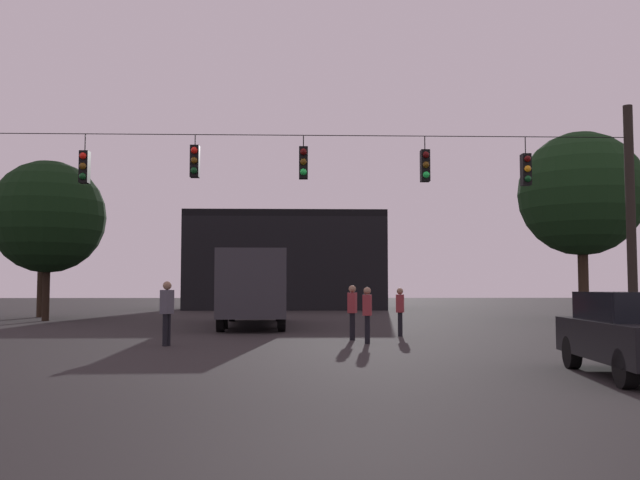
% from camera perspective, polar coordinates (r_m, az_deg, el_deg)
% --- Properties ---
extents(ground_plane, '(168.00, 168.00, 0.00)m').
position_cam_1_polar(ground_plane, '(30.81, -0.87, -6.84)').
color(ground_plane, black).
rests_on(ground_plane, ground).
extents(overhead_signal_span, '(19.27, 0.44, 7.12)m').
position_cam_1_polar(overhead_signal_span, '(20.98, -0.61, 2.99)').
color(overhead_signal_span, black).
rests_on(overhead_signal_span, ground).
extents(city_bus, '(2.96, 11.09, 3.00)m').
position_cam_1_polar(city_bus, '(30.29, -5.35, -3.35)').
color(city_bus, '#2D2D33').
rests_on(city_bus, ground).
extents(car_near_right, '(2.17, 4.45, 1.52)m').
position_cam_1_polar(car_near_right, '(13.94, 24.32, -6.81)').
color(car_near_right, black).
rests_on(car_near_right, ground).
extents(pedestrian_crossing_left, '(0.32, 0.41, 1.59)m').
position_cam_1_polar(pedestrian_crossing_left, '(23.64, 6.46, -5.55)').
color(pedestrian_crossing_left, black).
rests_on(pedestrian_crossing_left, ground).
extents(pedestrian_crossing_center, '(0.35, 0.42, 1.78)m').
position_cam_1_polar(pedestrian_crossing_center, '(20.06, -12.22, -5.45)').
color(pedestrian_crossing_center, black).
rests_on(pedestrian_crossing_center, ground).
extents(pedestrian_crossing_right, '(0.32, 0.41, 1.68)m').
position_cam_1_polar(pedestrian_crossing_right, '(21.74, 2.62, -5.58)').
color(pedestrian_crossing_right, black).
rests_on(pedestrian_crossing_right, ground).
extents(pedestrian_near_bus, '(0.30, 0.40, 1.62)m').
position_cam_1_polar(pedestrian_near_bus, '(20.53, 3.82, -5.78)').
color(pedestrian_near_bus, black).
rests_on(pedestrian_near_bus, ground).
extents(corner_building, '(14.66, 10.05, 7.22)m').
position_cam_1_polar(corner_building, '(55.25, -2.75, -1.79)').
color(corner_building, black).
rests_on(corner_building, ground).
extents(tree_left_silhouette, '(5.49, 5.49, 7.81)m').
position_cam_1_polar(tree_left_silhouette, '(37.03, -21.04, 1.75)').
color(tree_left_silhouette, black).
rests_on(tree_left_silhouette, ground).
extents(tree_behind_building, '(5.24, 5.24, 8.41)m').
position_cam_1_polar(tree_behind_building, '(41.96, -21.34, 2.09)').
color(tree_behind_building, '#2D2116').
rests_on(tree_behind_building, ground).
extents(tree_right_far, '(6.22, 6.22, 9.44)m').
position_cam_1_polar(tree_right_far, '(37.97, 20.28, 3.49)').
color(tree_right_far, '#2D2116').
rests_on(tree_right_far, ground).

